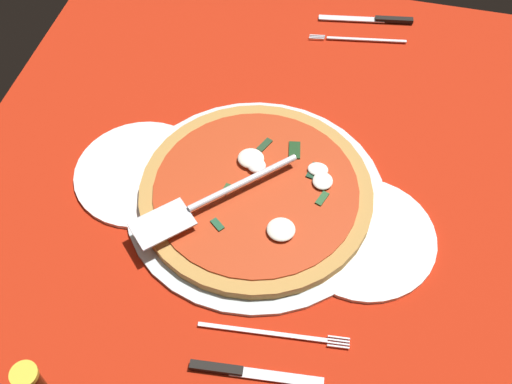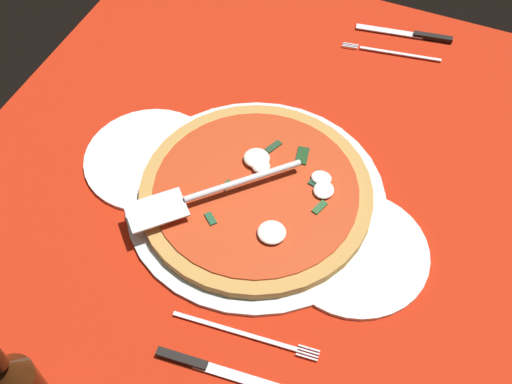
{
  "view_description": "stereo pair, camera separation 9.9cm",
  "coord_description": "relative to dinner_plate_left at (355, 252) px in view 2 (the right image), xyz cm",
  "views": [
    {
      "loc": [
        -11.02,
        62.24,
        81.87
      ],
      "look_at": [
        2.66,
        4.6,
        2.08
      ],
      "focal_mm": 44.67,
      "sensor_mm": 36.0,
      "label": 1
    },
    {
      "loc": [
        -20.45,
        59.15,
        81.87
      ],
      "look_at": [
        2.66,
        4.6,
        2.08
      ],
      "focal_mm": 44.67,
      "sensor_mm": 36.0,
      "label": 2
    }
  ],
  "objects": [
    {
      "name": "ground_plane",
      "position": [
        14.79,
        -8.13,
        -1.0
      ],
      "size": [
        103.7,
        103.7,
        0.8
      ],
      "primitive_type": "cube",
      "color": "#AC200C"
    },
    {
      "name": "checker_pattern",
      "position": [
        14.79,
        -8.13,
        -0.55
      ],
      "size": [
        103.7,
        103.7,
        0.1
      ],
      "color": "white",
      "rests_on": "ground_plane"
    },
    {
      "name": "pizza_pan",
      "position": [
        17.45,
        -3.53,
        -0.01
      ],
      "size": [
        40.99,
        40.99,
        0.98
      ],
      "primitive_type": "cylinder",
      "color": "silver",
      "rests_on": "ground_plane"
    },
    {
      "name": "dinner_plate_left",
      "position": [
        0.0,
        0.0,
        0.0
      ],
      "size": [
        22.09,
        22.09,
        1.0
      ],
      "primitive_type": "cylinder",
      "color": "white",
      "rests_on": "ground_plane"
    },
    {
      "name": "dinner_plate_right",
      "position": [
        36.69,
        -4.06,
        0.0
      ],
      "size": [
        21.8,
        21.8,
        1.0
      ],
      "primitive_type": "cylinder",
      "color": "white",
      "rests_on": "ground_plane"
    },
    {
      "name": "pizza",
      "position": [
        17.35,
        -3.59,
        1.46
      ],
      "size": [
        36.52,
        36.52,
        3.31
      ],
      "color": "#B4833F",
      "rests_on": "pizza_pan"
    },
    {
      "name": "pizza_server",
      "position": [
        23.52,
        1.45,
        4.14
      ],
      "size": [
        21.89,
        22.01,
        1.0
      ],
      "rotation": [
        0.0,
        0.0,
        0.79
      ],
      "color": "silver",
      "rests_on": "pizza"
    },
    {
      "name": "place_setting_near",
      "position": [
        5.73,
        -48.25,
        -0.16
      ],
      "size": [
        22.43,
        16.62,
        1.4
      ],
      "rotation": [
        0.0,
        0.0,
        0.16
      ],
      "color": "white",
      "rests_on": "ground_plane"
    },
    {
      "name": "place_setting_far",
      "position": [
        11.15,
        21.68,
        -0.14
      ],
      "size": [
        20.82,
        14.65,
        1.4
      ],
      "rotation": [
        0.0,
        0.0,
        3.24
      ],
      "color": "white",
      "rests_on": "ground_plane"
    }
  ]
}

